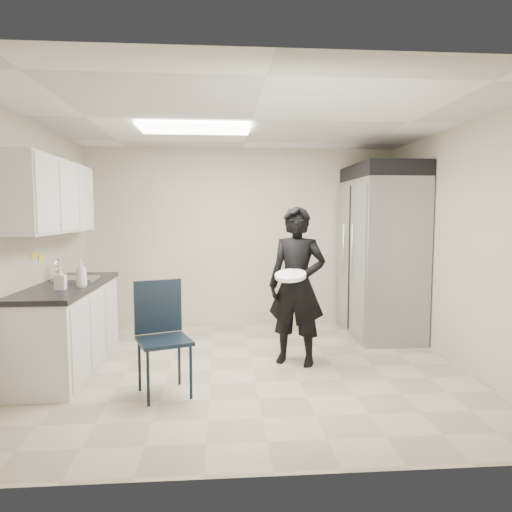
{
  "coord_description": "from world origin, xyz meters",
  "views": [
    {
      "loc": [
        -0.33,
        -4.71,
        1.64
      ],
      "look_at": [
        0.05,
        0.2,
        1.19
      ],
      "focal_mm": 32.0,
      "sensor_mm": 36.0,
      "label": 1
    }
  ],
  "objects": [
    {
      "name": "floor",
      "position": [
        0.0,
        0.0,
        0.0
      ],
      "size": [
        4.5,
        4.5,
        0.0
      ],
      "primitive_type": "plane",
      "color": "#B9AB92",
      "rests_on": "ground"
    },
    {
      "name": "ceiling",
      "position": [
        0.0,
        0.0,
        2.6
      ],
      "size": [
        4.5,
        4.5,
        0.0
      ],
      "primitive_type": "plane",
      "rotation": [
        3.14,
        0.0,
        0.0
      ],
      "color": "silver",
      "rests_on": "back_wall"
    },
    {
      "name": "back_wall",
      "position": [
        0.0,
        2.0,
        1.3
      ],
      "size": [
        4.5,
        0.0,
        4.5
      ],
      "primitive_type": "plane",
      "rotation": [
        1.57,
        0.0,
        0.0
      ],
      "color": "beige",
      "rests_on": "floor"
    },
    {
      "name": "left_wall",
      "position": [
        -2.25,
        0.0,
        1.3
      ],
      "size": [
        0.0,
        4.0,
        4.0
      ],
      "primitive_type": "plane",
      "rotation": [
        1.57,
        0.0,
        1.57
      ],
      "color": "beige",
      "rests_on": "floor"
    },
    {
      "name": "right_wall",
      "position": [
        2.25,
        0.0,
        1.3
      ],
      "size": [
        0.0,
        4.0,
        4.0
      ],
      "primitive_type": "plane",
      "rotation": [
        1.57,
        0.0,
        -1.57
      ],
      "color": "beige",
      "rests_on": "floor"
    },
    {
      "name": "ceiling_panel",
      "position": [
        -0.6,
        0.4,
        2.57
      ],
      "size": [
        1.2,
        0.6,
        0.02
      ],
      "primitive_type": "cube",
      "color": "white",
      "rests_on": "ceiling"
    },
    {
      "name": "lower_counter",
      "position": [
        -1.95,
        0.2,
        0.43
      ],
      "size": [
        0.6,
        1.9,
        0.86
      ],
      "primitive_type": "cube",
      "color": "silver",
      "rests_on": "floor"
    },
    {
      "name": "countertop",
      "position": [
        -1.95,
        0.2,
        0.89
      ],
      "size": [
        0.64,
        1.95,
        0.05
      ],
      "primitive_type": "cube",
      "color": "black",
      "rests_on": "lower_counter"
    },
    {
      "name": "sink",
      "position": [
        -1.93,
        0.45,
        0.87
      ],
      "size": [
        0.42,
        0.4,
        0.14
      ],
      "primitive_type": "cube",
      "color": "gray",
      "rests_on": "countertop"
    },
    {
      "name": "faucet",
      "position": [
        -2.13,
        0.45,
        1.02
      ],
      "size": [
        0.02,
        0.02,
        0.24
      ],
      "primitive_type": "cylinder",
      "color": "silver",
      "rests_on": "countertop"
    },
    {
      "name": "upper_cabinets",
      "position": [
        -2.08,
        0.2,
        1.83
      ],
      "size": [
        0.35,
        1.8,
        0.75
      ],
      "primitive_type": "cube",
      "color": "silver",
      "rests_on": "left_wall"
    },
    {
      "name": "towel_dispenser",
      "position": [
        -2.14,
        1.35,
        1.62
      ],
      "size": [
        0.22,
        0.3,
        0.35
      ],
      "primitive_type": "cube",
      "color": "black",
      "rests_on": "left_wall"
    },
    {
      "name": "notice_sticker_left",
      "position": [
        -2.24,
        0.1,
        1.22
      ],
      "size": [
        0.0,
        0.12,
        0.07
      ],
      "primitive_type": "cube",
      "color": "yellow",
      "rests_on": "left_wall"
    },
    {
      "name": "notice_sticker_right",
      "position": [
        -2.24,
        0.3,
        1.18
      ],
      "size": [
        0.0,
        0.12,
        0.07
      ],
      "primitive_type": "cube",
      "color": "yellow",
      "rests_on": "left_wall"
    },
    {
      "name": "commercial_fridge",
      "position": [
        1.83,
        1.27,
        1.05
      ],
      "size": [
        0.8,
        1.35,
        2.1
      ],
      "primitive_type": "cube",
      "color": "gray",
      "rests_on": "floor"
    },
    {
      "name": "fridge_compressor",
      "position": [
        1.83,
        1.27,
        2.2
      ],
      "size": [
        0.8,
        1.35,
        0.2
      ],
      "primitive_type": "cube",
      "color": "black",
      "rests_on": "commercial_fridge"
    },
    {
      "name": "folding_chair",
      "position": [
        -0.84,
        -0.63,
        0.5
      ],
      "size": [
        0.57,
        0.57,
        1.0
      ],
      "primitive_type": "cube",
      "rotation": [
        0.0,
        0.0,
        0.36
      ],
      "color": "black",
      "rests_on": "floor"
    },
    {
      "name": "man_tuxedo",
      "position": [
        0.5,
        0.16,
        0.86
      ],
      "size": [
        0.75,
        0.65,
        1.73
      ],
      "primitive_type": "imported",
      "rotation": [
        0.0,
        0.0,
        -0.44
      ],
      "color": "black",
      "rests_on": "floor"
    },
    {
      "name": "bucket_lid",
      "position": [
        0.39,
        -0.07,
        1.01
      ],
      "size": [
        0.43,
        0.43,
        0.04
      ],
      "primitive_type": "cylinder",
      "rotation": [
        0.0,
        0.0,
        -0.44
      ],
      "color": "silver",
      "rests_on": "man_tuxedo"
    },
    {
      "name": "soap_bottle_a",
      "position": [
        -1.72,
        -0.05,
        1.05
      ],
      "size": [
        0.12,
        0.12,
        0.28
      ],
      "primitive_type": "imported",
      "rotation": [
        0.0,
        0.0,
        -0.08
      ],
      "color": "white",
      "rests_on": "countertop"
    },
    {
      "name": "soap_bottle_b",
      "position": [
        -1.88,
        -0.19,
        1.02
      ],
      "size": [
        0.1,
        0.1,
        0.22
      ],
      "primitive_type": "imported",
      "rotation": [
        0.0,
        0.0,
        0.03
      ],
      "color": "#B5B7C2",
      "rests_on": "countertop"
    }
  ]
}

